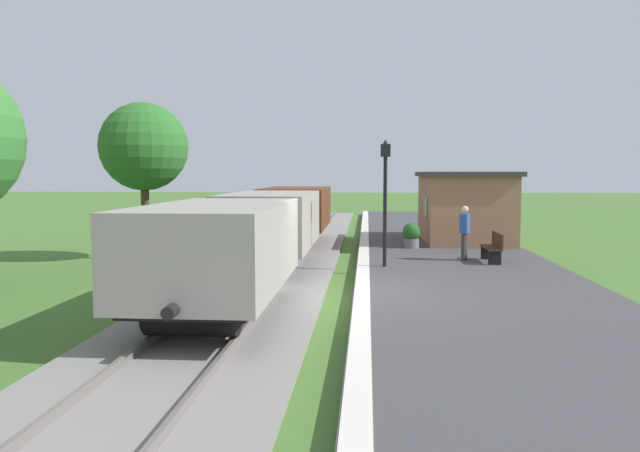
# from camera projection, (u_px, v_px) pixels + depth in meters

# --- Properties ---
(ground_plane) EXTENTS (160.00, 160.00, 0.00)m
(ground_plane) POSITION_uv_depth(u_px,v_px,m) (345.00, 302.00, 14.18)
(ground_plane) COLOR #47702D
(platform_slab) EXTENTS (6.00, 60.00, 0.25)m
(platform_slab) POSITION_uv_depth(u_px,v_px,m) (485.00, 299.00, 13.93)
(platform_slab) COLOR #424244
(platform_slab) RESTS_ON ground
(platform_edge_stripe) EXTENTS (0.36, 60.00, 0.01)m
(platform_edge_stripe) POSITION_uv_depth(u_px,v_px,m) (362.00, 292.00, 14.13)
(platform_edge_stripe) COLOR silver
(platform_edge_stripe) RESTS_ON platform_slab
(track_ballast) EXTENTS (3.80, 60.00, 0.12)m
(track_ballast) POSITION_uv_depth(u_px,v_px,m) (243.00, 298.00, 14.36)
(track_ballast) COLOR gray
(track_ballast) RESTS_ON ground
(rail_near) EXTENTS (0.07, 60.00, 0.14)m
(rail_near) POSITION_uv_depth(u_px,v_px,m) (273.00, 293.00, 14.29)
(rail_near) COLOR slate
(rail_near) RESTS_ON track_ballast
(rail_far) EXTENTS (0.07, 60.00, 0.14)m
(rail_far) POSITION_uv_depth(u_px,v_px,m) (212.00, 292.00, 14.40)
(rail_far) COLOR slate
(rail_far) RESTS_ON track_ballast
(freight_train) EXTENTS (2.50, 19.40, 2.12)m
(freight_train) POSITION_uv_depth(u_px,v_px,m) (271.00, 226.00, 18.52)
(freight_train) COLOR gray
(freight_train) RESTS_ON rail_near
(station_hut) EXTENTS (3.50, 5.80, 2.78)m
(station_hut) POSITION_uv_depth(u_px,v_px,m) (464.00, 206.00, 24.77)
(station_hut) COLOR #9E6B4C
(station_hut) RESTS_ON platform_slab
(bench_near_hut) EXTENTS (0.42, 1.50, 0.91)m
(bench_near_hut) POSITION_uv_depth(u_px,v_px,m) (493.00, 247.00, 18.82)
(bench_near_hut) COLOR #422819
(bench_near_hut) RESTS_ON platform_slab
(person_waiting) EXTENTS (0.37, 0.44, 1.71)m
(person_waiting) POSITION_uv_depth(u_px,v_px,m) (465.00, 231.00, 19.14)
(person_waiting) COLOR #38332D
(person_waiting) RESTS_ON platform_slab
(potted_planter) EXTENTS (0.64, 0.64, 0.92)m
(potted_planter) POSITION_uv_depth(u_px,v_px,m) (411.00, 235.00, 22.38)
(potted_planter) COLOR slate
(potted_planter) RESTS_ON platform_slab
(lamp_post_near) EXTENTS (0.28, 0.28, 3.70)m
(lamp_post_near) POSITION_uv_depth(u_px,v_px,m) (385.00, 179.00, 17.75)
(lamp_post_near) COLOR black
(lamp_post_near) RESTS_ON platform_slab
(tree_trackside_far) EXTENTS (3.00, 3.00, 5.38)m
(tree_trackside_far) POSITION_uv_depth(u_px,v_px,m) (144.00, 147.00, 20.83)
(tree_trackside_far) COLOR #4C3823
(tree_trackside_far) RESTS_ON ground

